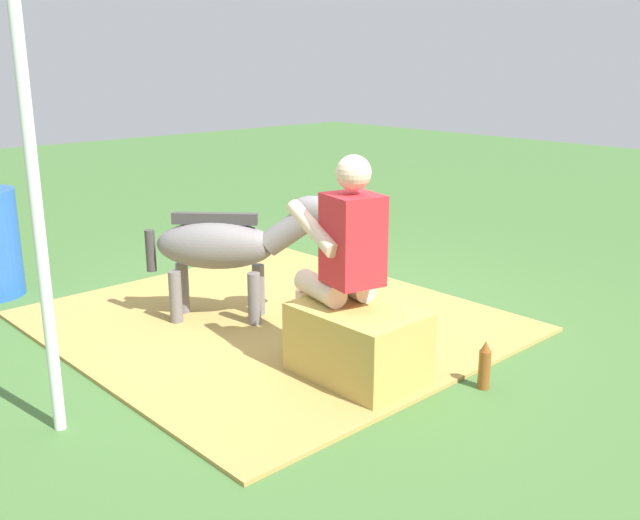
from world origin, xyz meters
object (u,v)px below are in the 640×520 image
object	(u,v)px
hay_bale	(357,344)
tent_pole_left	(33,180)
soda_bottle	(485,366)
person_seated	(342,255)
pony_standing	(228,246)

from	to	relation	value
hay_bale	tent_pole_left	xyz separation A→B (m)	(0.63, 1.54, 1.07)
hay_bale	soda_bottle	size ratio (longest dim) A/B	2.57
soda_bottle	hay_bale	bearing A→B (deg)	37.61
soda_bottle	person_seated	bearing A→B (deg)	29.66
pony_standing	soda_bottle	xyz separation A→B (m)	(-1.88, -0.42, -0.42)
hay_bale	person_seated	world-z (taller)	person_seated
hay_bale	soda_bottle	xyz separation A→B (m)	(-0.58, -0.45, -0.08)
hay_bale	tent_pole_left	bearing A→B (deg)	67.58
person_seated	pony_standing	size ratio (longest dim) A/B	1.22
soda_bottle	tent_pole_left	world-z (taller)	tent_pole_left
hay_bale	person_seated	xyz separation A→B (m)	(0.16, -0.03, 0.50)
person_seated	pony_standing	xyz separation A→B (m)	(1.14, -0.00, -0.16)
hay_bale	person_seated	size ratio (longest dim) A/B	0.56
hay_bale	pony_standing	world-z (taller)	pony_standing
person_seated	soda_bottle	distance (m)	1.03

